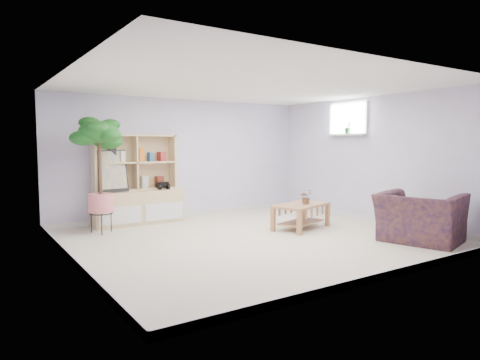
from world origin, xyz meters
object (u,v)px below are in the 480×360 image
storage_unit (137,179)px  armchair (420,214)px  coffee_table (301,216)px  floor_tree (100,175)px

storage_unit → armchair: bearing=-51.4°
storage_unit → armchair: 4.92m
storage_unit → coffee_table: storage_unit is taller
coffee_table → floor_tree: (-3.06, 1.55, 0.76)m
storage_unit → floor_tree: 0.97m
coffee_table → armchair: (0.82, -1.78, 0.21)m
floor_tree → coffee_table: bearing=-26.8°
coffee_table → floor_tree: bearing=134.7°
coffee_table → armchair: armchair is taller
armchair → floor_tree: bearing=33.4°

